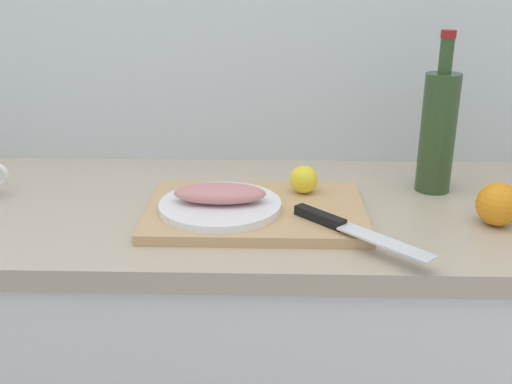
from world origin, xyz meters
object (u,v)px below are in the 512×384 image
at_px(cutting_board, 256,211).
at_px(white_plate, 220,206).
at_px(wine_bottle, 438,130).
at_px(orange_0, 498,204).
at_px(chef_knife, 342,226).
at_px(lemon_0, 304,180).
at_px(fish_fillet, 220,193).

distance_m(cutting_board, white_plate, 0.07).
relative_size(wine_bottle, orange_0, 4.13).
height_order(cutting_board, chef_knife, chef_knife).
bearing_deg(chef_knife, white_plate, -156.32).
distance_m(wine_bottle, orange_0, 0.22).
relative_size(cutting_board, wine_bottle, 1.24).
xyz_separation_m(chef_knife, orange_0, (0.30, 0.08, 0.01)).
bearing_deg(orange_0, cutting_board, 176.40).
height_order(white_plate, lemon_0, lemon_0).
height_order(fish_fillet, orange_0, orange_0).
bearing_deg(white_plate, orange_0, -1.23).
relative_size(fish_fillet, lemon_0, 3.07).
bearing_deg(chef_knife, fish_fillet, -156.32).
bearing_deg(white_plate, fish_fillet, 0.00).
xyz_separation_m(fish_fillet, chef_knife, (0.22, -0.09, -0.02)).
relative_size(white_plate, wine_bottle, 0.69).
bearing_deg(orange_0, white_plate, 178.77).
xyz_separation_m(cutting_board, chef_knife, (0.16, -0.11, 0.02)).
bearing_deg(wine_bottle, fish_fillet, -158.66).
bearing_deg(fish_fillet, cutting_board, 14.25).
height_order(white_plate, orange_0, orange_0).
bearing_deg(orange_0, wine_bottle, 111.73).
relative_size(chef_knife, orange_0, 2.77).
xyz_separation_m(fish_fillet, wine_bottle, (0.45, 0.18, 0.08)).
bearing_deg(lemon_0, fish_fillet, -149.62).
relative_size(white_plate, lemon_0, 4.09).
height_order(wine_bottle, orange_0, wine_bottle).
height_order(chef_knife, wine_bottle, wine_bottle).
bearing_deg(wine_bottle, cutting_board, -157.45).
distance_m(cutting_board, orange_0, 0.46).
distance_m(cutting_board, wine_bottle, 0.43).
xyz_separation_m(white_plate, chef_knife, (0.22, -0.09, 0.00)).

